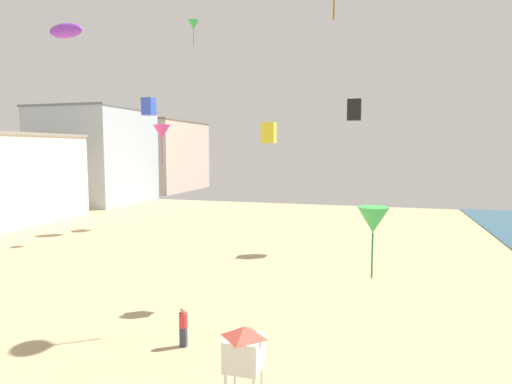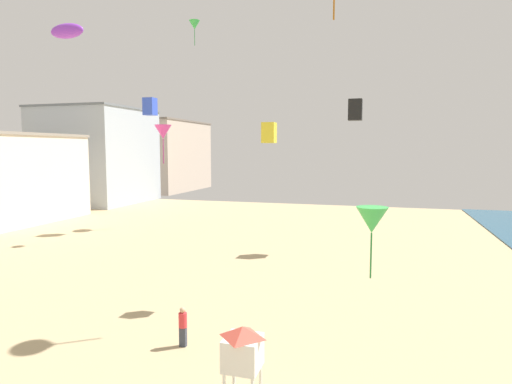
{
  "view_description": "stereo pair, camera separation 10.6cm",
  "coord_description": "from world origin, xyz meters",
  "px_view_note": "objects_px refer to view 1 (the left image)",
  "views": [
    {
      "loc": [
        11.36,
        -2.51,
        8.0
      ],
      "look_at": [
        5.61,
        17.45,
        5.95
      ],
      "focal_mm": 30.59,
      "sensor_mm": 36.0,
      "label": 1
    },
    {
      "loc": [
        11.46,
        -2.48,
        8.0
      ],
      "look_at": [
        5.61,
        17.45,
        5.95
      ],
      "focal_mm": 30.59,
      "sensor_mm": 36.0,
      "label": 2
    }
  ],
  "objects_px": {
    "lifeguard_stand": "(244,349)",
    "kite_green_delta_2": "(193,25)",
    "kite_black_box": "(354,110)",
    "kite_flyer": "(183,325)",
    "kite_yellow_box": "(269,133)",
    "kite_magenta_delta": "(162,132)",
    "kite_purple_parafoil": "(66,31)",
    "kite_blue_box": "(149,107)",
    "kite_green_delta": "(373,220)"
  },
  "relations": [
    {
      "from": "kite_flyer",
      "to": "lifeguard_stand",
      "type": "distance_m",
      "value": 4.9
    },
    {
      "from": "kite_black_box",
      "to": "kite_yellow_box",
      "type": "bearing_deg",
      "value": -104.27
    },
    {
      "from": "kite_magenta_delta",
      "to": "kite_purple_parafoil",
      "type": "xyz_separation_m",
      "value": [
        0.53,
        -14.32,
        6.36
      ]
    },
    {
      "from": "kite_flyer",
      "to": "lifeguard_stand",
      "type": "relative_size",
      "value": 0.64
    },
    {
      "from": "kite_purple_parafoil",
      "to": "kite_yellow_box",
      "type": "distance_m",
      "value": 17.61
    },
    {
      "from": "kite_blue_box",
      "to": "kite_green_delta",
      "type": "bearing_deg",
      "value": -49.01
    },
    {
      "from": "kite_magenta_delta",
      "to": "kite_purple_parafoil",
      "type": "height_order",
      "value": "kite_purple_parafoil"
    },
    {
      "from": "kite_green_delta_2",
      "to": "kite_yellow_box",
      "type": "distance_m",
      "value": 21.07
    },
    {
      "from": "kite_yellow_box",
      "to": "kite_black_box",
      "type": "height_order",
      "value": "kite_black_box"
    },
    {
      "from": "kite_green_delta",
      "to": "kite_blue_box",
      "type": "bearing_deg",
      "value": 130.99
    },
    {
      "from": "kite_flyer",
      "to": "kite_green_delta",
      "type": "height_order",
      "value": "kite_green_delta"
    },
    {
      "from": "kite_black_box",
      "to": "kite_blue_box",
      "type": "xyz_separation_m",
      "value": [
        -19.7,
        2.83,
        1.04
      ]
    },
    {
      "from": "kite_flyer",
      "to": "kite_yellow_box",
      "type": "distance_m",
      "value": 10.34
    },
    {
      "from": "kite_green_delta",
      "to": "kite_blue_box",
      "type": "relative_size",
      "value": 1.3
    },
    {
      "from": "kite_green_delta",
      "to": "kite_magenta_delta",
      "type": "relative_size",
      "value": 0.55
    },
    {
      "from": "kite_black_box",
      "to": "kite_flyer",
      "type": "bearing_deg",
      "value": -105.1
    },
    {
      "from": "kite_green_delta",
      "to": "kite_magenta_delta",
      "type": "xyz_separation_m",
      "value": [
        -21.46,
        27.04,
        3.85
      ]
    },
    {
      "from": "kite_purple_parafoil",
      "to": "kite_blue_box",
      "type": "relative_size",
      "value": 1.57
    },
    {
      "from": "kite_green_delta_2",
      "to": "kite_magenta_delta",
      "type": "height_order",
      "value": "kite_green_delta_2"
    },
    {
      "from": "lifeguard_stand",
      "to": "kite_green_delta",
      "type": "xyz_separation_m",
      "value": [
        3.75,
        0.98,
        4.05
      ]
    },
    {
      "from": "kite_yellow_box",
      "to": "kite_purple_parafoil",
      "type": "bearing_deg",
      "value": 165.06
    },
    {
      "from": "kite_green_delta_2",
      "to": "kite_purple_parafoil",
      "type": "height_order",
      "value": "kite_green_delta_2"
    },
    {
      "from": "kite_magenta_delta",
      "to": "kite_purple_parafoil",
      "type": "distance_m",
      "value": 15.68
    },
    {
      "from": "kite_blue_box",
      "to": "kite_black_box",
      "type": "bearing_deg",
      "value": -8.17
    },
    {
      "from": "lifeguard_stand",
      "to": "kite_green_delta_2",
      "type": "distance_m",
      "value": 32.43
    },
    {
      "from": "kite_flyer",
      "to": "kite_purple_parafoil",
      "type": "height_order",
      "value": "kite_purple_parafoil"
    },
    {
      "from": "kite_magenta_delta",
      "to": "lifeguard_stand",
      "type": "bearing_deg",
      "value": -57.71
    },
    {
      "from": "kite_green_delta_2",
      "to": "kite_black_box",
      "type": "distance_m",
      "value": 16.37
    },
    {
      "from": "kite_flyer",
      "to": "kite_green_delta_2",
      "type": "distance_m",
      "value": 29.33
    },
    {
      "from": "kite_flyer",
      "to": "kite_yellow_box",
      "type": "bearing_deg",
      "value": -56.69
    },
    {
      "from": "kite_green_delta",
      "to": "kite_yellow_box",
      "type": "distance_m",
      "value": 10.57
    },
    {
      "from": "kite_purple_parafoil",
      "to": "kite_black_box",
      "type": "xyz_separation_m",
      "value": [
        18.95,
        9.41,
        -5.04
      ]
    },
    {
      "from": "kite_green_delta_2",
      "to": "kite_purple_parafoil",
      "type": "distance_m",
      "value": 12.15
    },
    {
      "from": "kite_purple_parafoil",
      "to": "kite_magenta_delta",
      "type": "bearing_deg",
      "value": 92.1
    },
    {
      "from": "kite_yellow_box",
      "to": "lifeguard_stand",
      "type": "bearing_deg",
      "value": -80.05
    },
    {
      "from": "kite_flyer",
      "to": "kite_magenta_delta",
      "type": "distance_m",
      "value": 29.88
    },
    {
      "from": "lifeguard_stand",
      "to": "kite_magenta_delta",
      "type": "bearing_deg",
      "value": 104.92
    },
    {
      "from": "kite_green_delta_2",
      "to": "kite_purple_parafoil",
      "type": "bearing_deg",
      "value": -113.43
    },
    {
      "from": "kite_green_delta_2",
      "to": "kite_magenta_delta",
      "type": "xyz_separation_m",
      "value": [
        -5.22,
        3.5,
        -9.25
      ]
    },
    {
      "from": "kite_purple_parafoil",
      "to": "kite_black_box",
      "type": "relative_size",
      "value": 1.59
    },
    {
      "from": "kite_black_box",
      "to": "kite_blue_box",
      "type": "distance_m",
      "value": 19.93
    },
    {
      "from": "kite_flyer",
      "to": "kite_magenta_delta",
      "type": "relative_size",
      "value": 0.41
    },
    {
      "from": "lifeguard_stand",
      "to": "kite_yellow_box",
      "type": "xyz_separation_m",
      "value": [
        -1.68,
        9.56,
        7.0
      ]
    },
    {
      "from": "kite_flyer",
      "to": "kite_green_delta",
      "type": "bearing_deg",
      "value": -146.63
    },
    {
      "from": "kite_green_delta_2",
      "to": "kite_magenta_delta",
      "type": "relative_size",
      "value": 0.55
    },
    {
      "from": "kite_magenta_delta",
      "to": "kite_blue_box",
      "type": "xyz_separation_m",
      "value": [
        -0.23,
        -2.08,
        2.37
      ]
    },
    {
      "from": "kite_green_delta_2",
      "to": "kite_black_box",
      "type": "relative_size",
      "value": 1.32
    },
    {
      "from": "kite_yellow_box",
      "to": "kite_black_box",
      "type": "distance_m",
      "value": 14.15
    },
    {
      "from": "lifeguard_stand",
      "to": "kite_blue_box",
      "type": "bearing_deg",
      "value": 107.29
    },
    {
      "from": "kite_green_delta",
      "to": "kite_yellow_box",
      "type": "xyz_separation_m",
      "value": [
        -5.43,
        8.58,
        2.95
      ]
    }
  ]
}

